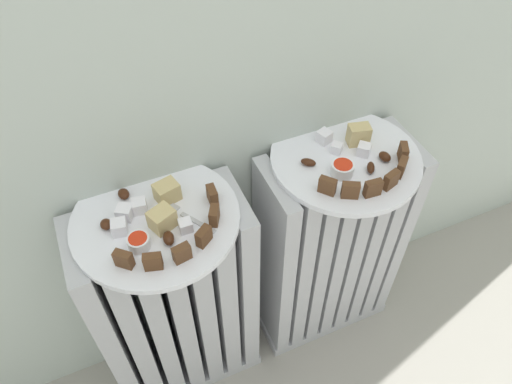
# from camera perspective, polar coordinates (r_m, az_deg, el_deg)

# --- Properties ---
(radiator_left) EXTENTS (0.35, 0.16, 0.59)m
(radiator_left) POSITION_cam_1_polar(r_m,az_deg,el_deg) (1.13, -9.30, -13.07)
(radiator_left) COLOR #B2B2B7
(radiator_left) RESTS_ON ground_plane
(radiator_right) EXTENTS (0.35, 0.16, 0.59)m
(radiator_right) POSITION_cam_1_polar(r_m,az_deg,el_deg) (1.21, 8.50, -6.67)
(radiator_right) COLOR #B2B2B7
(radiator_right) RESTS_ON ground_plane
(plate_left) EXTENTS (0.30, 0.30, 0.01)m
(plate_left) POSITION_cam_1_polar(r_m,az_deg,el_deg) (0.88, -11.70, -3.12)
(plate_left) COLOR white
(plate_left) RESTS_ON radiator_left
(plate_right) EXTENTS (0.30, 0.30, 0.01)m
(plate_right) POSITION_cam_1_polar(r_m,az_deg,el_deg) (0.98, 10.45, 3.90)
(plate_right) COLOR white
(plate_right) RESTS_ON radiator_right
(dark_cake_slice_left_0) EXTENTS (0.03, 0.03, 0.03)m
(dark_cake_slice_left_0) POSITION_cam_1_polar(r_m,az_deg,el_deg) (0.81, -15.27, -7.62)
(dark_cake_slice_left_0) COLOR #56351E
(dark_cake_slice_left_0) RESTS_ON plate_left
(dark_cake_slice_left_1) EXTENTS (0.03, 0.02, 0.03)m
(dark_cake_slice_left_1) POSITION_cam_1_polar(r_m,az_deg,el_deg) (0.80, -12.02, -7.99)
(dark_cake_slice_left_1) COLOR #56351E
(dark_cake_slice_left_1) RESTS_ON plate_left
(dark_cake_slice_left_2) EXTENTS (0.03, 0.02, 0.03)m
(dark_cake_slice_left_2) POSITION_cam_1_polar(r_m,az_deg,el_deg) (0.80, -8.70, -7.10)
(dark_cake_slice_left_2) COLOR #56351E
(dark_cake_slice_left_2) RESTS_ON plate_left
(dark_cake_slice_left_3) EXTENTS (0.03, 0.03, 0.03)m
(dark_cake_slice_left_3) POSITION_cam_1_polar(r_m,az_deg,el_deg) (0.81, -6.15, -5.18)
(dark_cake_slice_left_3) COLOR #56351E
(dark_cake_slice_left_3) RESTS_ON plate_left
(dark_cake_slice_left_4) EXTENTS (0.03, 0.03, 0.03)m
(dark_cake_slice_left_4) POSITION_cam_1_polar(r_m,az_deg,el_deg) (0.84, -4.92, -2.74)
(dark_cake_slice_left_4) COLOR #56351E
(dark_cake_slice_left_4) RESTS_ON plate_left
(dark_cake_slice_left_5) EXTENTS (0.02, 0.03, 0.03)m
(dark_cake_slice_left_5) POSITION_cam_1_polar(r_m,az_deg,el_deg) (0.87, -5.15, -0.36)
(dark_cake_slice_left_5) COLOR #56351E
(dark_cake_slice_left_5) RESTS_ON plate_left
(marble_cake_slice_left_0) EXTENTS (0.05, 0.05, 0.04)m
(marble_cake_slice_left_0) POSITION_cam_1_polar(r_m,az_deg,el_deg) (0.84, -10.95, -3.13)
(marble_cake_slice_left_0) COLOR tan
(marble_cake_slice_left_0) RESTS_ON plate_left
(marble_cake_slice_left_1) EXTENTS (0.05, 0.04, 0.04)m
(marble_cake_slice_left_1) POSITION_cam_1_polar(r_m,az_deg,el_deg) (0.88, -10.40, 0.01)
(marble_cake_slice_left_1) COLOR tan
(marble_cake_slice_left_1) RESTS_ON plate_left
(turkish_delight_left_0) EXTENTS (0.03, 0.03, 0.03)m
(turkish_delight_left_0) POSITION_cam_1_polar(r_m,az_deg,el_deg) (0.86, -15.75, -4.00)
(turkish_delight_left_0) COLOR white
(turkish_delight_left_0) RESTS_ON plate_left
(turkish_delight_left_1) EXTENTS (0.03, 0.03, 0.02)m
(turkish_delight_left_1) POSITION_cam_1_polar(r_m,az_deg,el_deg) (0.88, -13.51, -1.61)
(turkish_delight_left_1) COLOR white
(turkish_delight_left_1) RESTS_ON plate_left
(turkish_delight_left_2) EXTENTS (0.04, 0.04, 0.03)m
(turkish_delight_left_2) POSITION_cam_1_polar(r_m,az_deg,el_deg) (0.88, -15.13, -2.33)
(turkish_delight_left_2) COLOR white
(turkish_delight_left_2) RESTS_ON plate_left
(turkish_delight_left_3) EXTENTS (0.02, 0.02, 0.02)m
(turkish_delight_left_3) POSITION_cam_1_polar(r_m,az_deg,el_deg) (0.84, -8.26, -3.93)
(turkish_delight_left_3) COLOR white
(turkish_delight_left_3) RESTS_ON plate_left
(medjool_date_left_0) EXTENTS (0.02, 0.03, 0.01)m
(medjool_date_left_0) POSITION_cam_1_polar(r_m,az_deg,el_deg) (0.91, -15.27, -0.22)
(medjool_date_left_0) COLOR #3D1E0F
(medjool_date_left_0) RESTS_ON plate_left
(medjool_date_left_1) EXTENTS (0.02, 0.02, 0.01)m
(medjool_date_left_1) POSITION_cam_1_polar(r_m,az_deg,el_deg) (0.87, -17.19, -3.63)
(medjool_date_left_1) COLOR #3D1E0F
(medjool_date_left_1) RESTS_ON plate_left
(medjool_date_left_2) EXTENTS (0.02, 0.03, 0.02)m
(medjool_date_left_2) POSITION_cam_1_polar(r_m,az_deg,el_deg) (0.83, -10.22, -5.36)
(medjool_date_left_2) COLOR #3D1E0F
(medjool_date_left_2) RESTS_ON plate_left
(jam_bowl_left) EXTENTS (0.04, 0.04, 0.02)m
(jam_bowl_left) POSITION_cam_1_polar(r_m,az_deg,el_deg) (0.83, -13.60, -5.69)
(jam_bowl_left) COLOR white
(jam_bowl_left) RESTS_ON plate_left
(dark_cake_slice_right_0) EXTENTS (0.03, 0.03, 0.03)m
(dark_cake_slice_right_0) POSITION_cam_1_polar(r_m,az_deg,el_deg) (0.89, 8.37, 0.72)
(dark_cake_slice_right_0) COLOR #56351E
(dark_cake_slice_right_0) RESTS_ON plate_right
(dark_cake_slice_right_1) EXTENTS (0.03, 0.03, 0.03)m
(dark_cake_slice_right_1) POSITION_cam_1_polar(r_m,az_deg,el_deg) (0.89, 11.02, 0.20)
(dark_cake_slice_right_1) COLOR #56351E
(dark_cake_slice_right_1) RESTS_ON plate_right
(dark_cake_slice_right_2) EXTENTS (0.03, 0.02, 0.03)m
(dark_cake_slice_right_2) POSITION_cam_1_polar(r_m,az_deg,el_deg) (0.90, 13.57, 0.44)
(dark_cake_slice_right_2) COLOR #56351E
(dark_cake_slice_right_2) RESTS_ON plate_right
(dark_cake_slice_right_3) EXTENTS (0.03, 0.02, 0.03)m
(dark_cake_slice_right_3) POSITION_cam_1_polar(r_m,az_deg,el_deg) (0.93, 15.56, 1.37)
(dark_cake_slice_right_3) COLOR #56351E
(dark_cake_slice_right_3) RESTS_ON plate_right
(dark_cake_slice_right_4) EXTENTS (0.03, 0.03, 0.03)m
(dark_cake_slice_right_4) POSITION_cam_1_polar(r_m,az_deg,el_deg) (0.96, 16.69, 2.79)
(dark_cake_slice_right_4) COLOR #56351E
(dark_cake_slice_right_4) RESTS_ON plate_right
(dark_cake_slice_right_5) EXTENTS (0.03, 0.03, 0.03)m
(dark_cake_slice_right_5) POSITION_cam_1_polar(r_m,az_deg,el_deg) (0.99, 16.86, 4.44)
(dark_cake_slice_right_5) COLOR #56351E
(dark_cake_slice_right_5) RESTS_ON plate_right
(marble_cake_slice_right_0) EXTENTS (0.05, 0.04, 0.04)m
(marble_cake_slice_right_0) POSITION_cam_1_polar(r_m,az_deg,el_deg) (1.00, 11.95, 6.59)
(marble_cake_slice_right_0) COLOR tan
(marble_cake_slice_right_0) RESTS_ON plate_right
(turkish_delight_right_0) EXTENTS (0.03, 0.03, 0.02)m
(turkish_delight_right_0) POSITION_cam_1_polar(r_m,az_deg,el_deg) (0.98, 9.44, 5.10)
(turkish_delight_right_0) COLOR white
(turkish_delight_right_0) RESTS_ON plate_right
(turkish_delight_right_1) EXTENTS (0.03, 0.03, 0.03)m
(turkish_delight_right_1) POSITION_cam_1_polar(r_m,az_deg,el_deg) (1.00, 8.00, 6.45)
(turkish_delight_right_1) COLOR white
(turkish_delight_right_1) RESTS_ON plate_right
(turkish_delight_right_2) EXTENTS (0.03, 0.03, 0.02)m
(turkish_delight_right_2) POSITION_cam_1_polar(r_m,az_deg,el_deg) (0.98, 12.53, 4.86)
(turkish_delight_right_2) COLOR white
(turkish_delight_right_2) RESTS_ON plate_right
(medjool_date_right_0) EXTENTS (0.03, 0.03, 0.01)m
(medjool_date_right_0) POSITION_cam_1_polar(r_m,az_deg,el_deg) (0.94, 6.16, 3.49)
(medjool_date_right_0) COLOR #3D1E0F
(medjool_date_right_0) RESTS_ON plate_right
(medjool_date_right_1) EXTENTS (0.03, 0.03, 0.02)m
(medjool_date_right_1) POSITION_cam_1_polar(r_m,az_deg,el_deg) (0.95, 13.31, 2.79)
(medjool_date_right_1) COLOR #3D1E0F
(medjool_date_right_1) RESTS_ON plate_right
(medjool_date_right_2) EXTENTS (0.02, 0.03, 0.02)m
(medjool_date_right_2) POSITION_cam_1_polar(r_m,az_deg,el_deg) (0.98, 14.87, 4.03)
(medjool_date_right_2) COLOR #3D1E0F
(medjool_date_right_2) RESTS_ON plate_right
(jam_bowl_right) EXTENTS (0.04, 0.04, 0.03)m
(jam_bowl_right) POSITION_cam_1_polar(r_m,az_deg,el_deg) (0.93, 10.10, 2.73)
(jam_bowl_right) COLOR white
(jam_bowl_right) RESTS_ON plate_right
(fork) EXTENTS (0.07, 0.10, 0.00)m
(fork) POSITION_cam_1_polar(r_m,az_deg,el_deg) (0.86, -8.13, -2.85)
(fork) COLOR #B7B7BC
(fork) RESTS_ON plate_left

